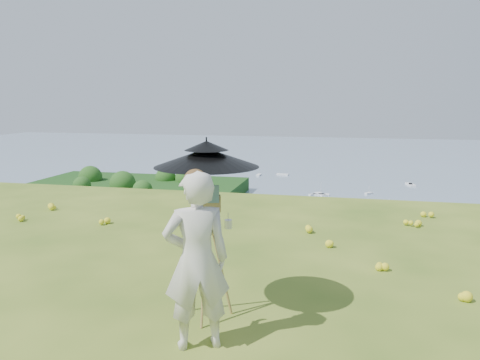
% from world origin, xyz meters
% --- Properties ---
extents(ground, '(14.00, 14.00, 0.00)m').
position_xyz_m(ground, '(0.00, 0.00, 0.00)').
color(ground, '#45671D').
rests_on(ground, ground).
extents(shoreline_tier, '(170.00, 28.00, 8.00)m').
position_xyz_m(shoreline_tier, '(0.00, 75.00, -36.00)').
color(shoreline_tier, slate).
rests_on(shoreline_tier, bay_water).
extents(bay_water, '(700.00, 700.00, 0.00)m').
position_xyz_m(bay_water, '(0.00, 240.00, -34.00)').
color(bay_water, '#7086A0').
rests_on(bay_water, ground).
extents(peninsula, '(90.00, 60.00, 12.00)m').
position_xyz_m(peninsula, '(-75.00, 155.00, -29.00)').
color(peninsula, '#103C11').
rests_on(peninsula, bay_water).
extents(slope_trees, '(110.00, 50.00, 6.00)m').
position_xyz_m(slope_trees, '(0.00, 35.00, -15.00)').
color(slope_trees, '#244F17').
rests_on(slope_trees, forest_slope).
extents(harbor_town, '(110.00, 22.00, 5.00)m').
position_xyz_m(harbor_town, '(0.00, 75.00, -29.50)').
color(harbor_town, silver).
rests_on(harbor_town, shoreline_tier).
extents(moored_boats, '(140.00, 140.00, 0.70)m').
position_xyz_m(moored_boats, '(-12.50, 161.00, -33.65)').
color(moored_boats, white).
rests_on(moored_boats, bay_water).
extents(wildflowers, '(10.00, 10.50, 0.12)m').
position_xyz_m(wildflowers, '(0.00, 0.25, 0.06)').
color(wildflowers, yellow).
rests_on(wildflowers, ground).
extents(painter, '(0.75, 0.65, 1.73)m').
position_xyz_m(painter, '(1.96, -0.44, 0.86)').
color(painter, silver).
rests_on(painter, ground).
extents(field_easel, '(0.72, 0.72, 1.49)m').
position_xyz_m(field_easel, '(1.89, 0.17, 0.74)').
color(field_easel, olive).
rests_on(field_easel, ground).
extents(sun_umbrella, '(1.33, 1.33, 0.76)m').
position_xyz_m(sun_umbrella, '(1.88, 0.20, 1.60)').
color(sun_umbrella, black).
rests_on(sun_umbrella, field_easel).
extents(painter_cap, '(0.28, 0.30, 0.10)m').
position_xyz_m(painter_cap, '(1.96, -0.44, 1.68)').
color(painter_cap, '#D07277').
rests_on(painter_cap, painter).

